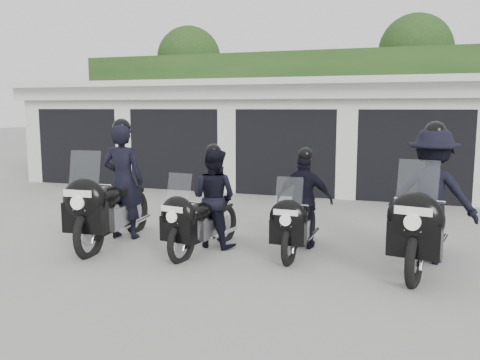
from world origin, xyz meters
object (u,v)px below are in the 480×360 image
(police_bike_a, at_px, (114,193))
(police_bike_c, at_px, (302,206))
(police_bike_d, at_px, (429,203))
(police_bike_b, at_px, (208,204))

(police_bike_a, xyz_separation_m, police_bike_c, (3.05, 0.54, -0.13))
(police_bike_a, relative_size, police_bike_c, 1.27)
(police_bike_c, xyz_separation_m, police_bike_d, (1.86, -0.15, 0.19))
(police_bike_a, height_order, police_bike_c, police_bike_a)
(police_bike_d, bearing_deg, police_bike_a, -165.19)
(police_bike_d, bearing_deg, police_bike_c, -174.31)
(police_bike_b, relative_size, police_bike_d, 0.82)
(police_bike_b, distance_m, police_bike_c, 1.48)
(police_bike_a, xyz_separation_m, police_bike_d, (4.91, 0.39, 0.06))
(police_bike_a, distance_m, police_bike_c, 3.10)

